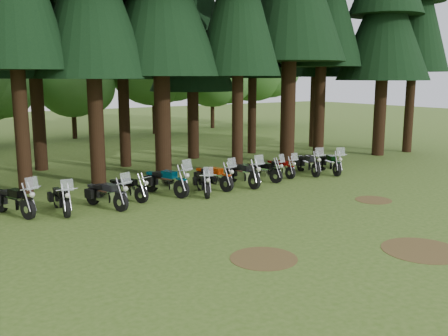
{
  "coord_description": "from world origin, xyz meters",
  "views": [
    {
      "loc": [
        -10.95,
        -11.7,
        4.72
      ],
      "look_at": [
        0.55,
        5.0,
        1.0
      ],
      "focal_mm": 40.0,
      "sensor_mm": 36.0,
      "label": 1
    }
  ],
  "objects_px": {
    "motorcycle_0": "(14,202)",
    "motorcycle_1": "(61,200)",
    "motorcycle_10": "(308,164)",
    "motorcycle_2": "(106,195)",
    "motorcycle_11": "(330,164)",
    "motorcycle_4": "(166,182)",
    "motorcycle_5": "(203,184)",
    "motorcycle_3": "(127,189)",
    "motorcycle_9": "(280,168)",
    "motorcycle_7": "(243,174)",
    "motorcycle_6": "(213,178)",
    "motorcycle_8": "(263,171)"
  },
  "relations": [
    {
      "from": "motorcycle_0",
      "to": "motorcycle_1",
      "type": "distance_m",
      "value": 1.55
    },
    {
      "from": "motorcycle_0",
      "to": "motorcycle_10",
      "type": "xyz_separation_m",
      "value": [
        13.56,
        -0.31,
        -0.01
      ]
    },
    {
      "from": "motorcycle_2",
      "to": "motorcycle_11",
      "type": "bearing_deg",
      "value": -17.24
    },
    {
      "from": "motorcycle_4",
      "to": "motorcycle_5",
      "type": "height_order",
      "value": "motorcycle_4"
    },
    {
      "from": "motorcycle_3",
      "to": "motorcycle_4",
      "type": "bearing_deg",
      "value": -23.4
    },
    {
      "from": "motorcycle_1",
      "to": "motorcycle_3",
      "type": "distance_m",
      "value": 2.66
    },
    {
      "from": "motorcycle_0",
      "to": "motorcycle_9",
      "type": "bearing_deg",
      "value": -19.91
    },
    {
      "from": "motorcycle_4",
      "to": "motorcycle_10",
      "type": "xyz_separation_m",
      "value": [
        7.82,
        -0.05,
        -0.04
      ]
    },
    {
      "from": "motorcycle_11",
      "to": "motorcycle_3",
      "type": "bearing_deg",
      "value": -163.48
    },
    {
      "from": "motorcycle_4",
      "to": "motorcycle_7",
      "type": "height_order",
      "value": "motorcycle_4"
    },
    {
      "from": "motorcycle_4",
      "to": "motorcycle_11",
      "type": "bearing_deg",
      "value": -19.52
    },
    {
      "from": "motorcycle_6",
      "to": "motorcycle_7",
      "type": "distance_m",
      "value": 1.43
    },
    {
      "from": "motorcycle_9",
      "to": "motorcycle_11",
      "type": "height_order",
      "value": "motorcycle_11"
    },
    {
      "from": "motorcycle_4",
      "to": "motorcycle_9",
      "type": "bearing_deg",
      "value": -14.11
    },
    {
      "from": "motorcycle_3",
      "to": "motorcycle_7",
      "type": "relative_size",
      "value": 0.84
    },
    {
      "from": "motorcycle_10",
      "to": "motorcycle_2",
      "type": "bearing_deg",
      "value": -160.17
    },
    {
      "from": "motorcycle_9",
      "to": "motorcycle_11",
      "type": "distance_m",
      "value": 2.67
    },
    {
      "from": "motorcycle_0",
      "to": "motorcycle_7",
      "type": "distance_m",
      "value": 9.36
    },
    {
      "from": "motorcycle_6",
      "to": "motorcycle_10",
      "type": "xyz_separation_m",
      "value": [
        5.63,
        0.09,
        0.0
      ]
    },
    {
      "from": "motorcycle_4",
      "to": "motorcycle_10",
      "type": "distance_m",
      "value": 7.82
    },
    {
      "from": "motorcycle_0",
      "to": "motorcycle_9",
      "type": "distance_m",
      "value": 12.03
    },
    {
      "from": "motorcycle_5",
      "to": "motorcycle_3",
      "type": "bearing_deg",
      "value": -175.29
    },
    {
      "from": "motorcycle_2",
      "to": "motorcycle_6",
      "type": "relative_size",
      "value": 0.97
    },
    {
      "from": "motorcycle_1",
      "to": "motorcycle_11",
      "type": "bearing_deg",
      "value": 3.46
    },
    {
      "from": "motorcycle_1",
      "to": "motorcycle_7",
      "type": "bearing_deg",
      "value": 3.81
    },
    {
      "from": "motorcycle_9",
      "to": "motorcycle_11",
      "type": "bearing_deg",
      "value": -17.88
    },
    {
      "from": "motorcycle_11",
      "to": "motorcycle_9",
      "type": "bearing_deg",
      "value": -176.42
    },
    {
      "from": "motorcycle_3",
      "to": "motorcycle_8",
      "type": "xyz_separation_m",
      "value": [
        6.58,
        -0.15,
        0.01
      ]
    },
    {
      "from": "motorcycle_0",
      "to": "motorcycle_4",
      "type": "bearing_deg",
      "value": -22.48
    },
    {
      "from": "motorcycle_8",
      "to": "motorcycle_3",
      "type": "bearing_deg",
      "value": 160.18
    },
    {
      "from": "motorcycle_2",
      "to": "motorcycle_11",
      "type": "xyz_separation_m",
      "value": [
        11.61,
        0.09,
        -0.0
      ]
    },
    {
      "from": "motorcycle_1",
      "to": "motorcycle_6",
      "type": "distance_m",
      "value": 6.48
    },
    {
      "from": "motorcycle_9",
      "to": "motorcycle_11",
      "type": "xyz_separation_m",
      "value": [
        2.57,
        -0.74,
        0.06
      ]
    },
    {
      "from": "motorcycle_4",
      "to": "motorcycle_6",
      "type": "xyz_separation_m",
      "value": [
        2.19,
        -0.14,
        -0.04
      ]
    },
    {
      "from": "motorcycle_2",
      "to": "motorcycle_5",
      "type": "relative_size",
      "value": 1.12
    },
    {
      "from": "motorcycle_0",
      "to": "motorcycle_5",
      "type": "distance_m",
      "value": 7.11
    },
    {
      "from": "motorcycle_7",
      "to": "motorcycle_9",
      "type": "relative_size",
      "value": 1.2
    },
    {
      "from": "motorcycle_6",
      "to": "motorcycle_11",
      "type": "height_order",
      "value": "motorcycle_6"
    },
    {
      "from": "motorcycle_8",
      "to": "motorcycle_7",
      "type": "bearing_deg",
      "value": 173.3
    },
    {
      "from": "motorcycle_1",
      "to": "motorcycle_9",
      "type": "distance_m",
      "value": 10.6
    },
    {
      "from": "motorcycle_2",
      "to": "motorcycle_8",
      "type": "bearing_deg",
      "value": -13.98
    },
    {
      "from": "motorcycle_6",
      "to": "motorcycle_3",
      "type": "bearing_deg",
      "value": 165.32
    },
    {
      "from": "motorcycle_5",
      "to": "motorcycle_8",
      "type": "bearing_deg",
      "value": 31.41
    },
    {
      "from": "motorcycle_6",
      "to": "motorcycle_10",
      "type": "relative_size",
      "value": 1.01
    },
    {
      "from": "motorcycle_4",
      "to": "motorcycle_8",
      "type": "distance_m",
      "value": 4.93
    },
    {
      "from": "motorcycle_1",
      "to": "motorcycle_11",
      "type": "distance_m",
      "value": 13.16
    },
    {
      "from": "motorcycle_1",
      "to": "motorcycle_4",
      "type": "bearing_deg",
      "value": 8.05
    },
    {
      "from": "motorcycle_8",
      "to": "motorcycle_11",
      "type": "distance_m",
      "value": 3.95
    },
    {
      "from": "motorcycle_7",
      "to": "motorcycle_10",
      "type": "height_order",
      "value": "motorcycle_7"
    },
    {
      "from": "motorcycle_5",
      "to": "motorcycle_7",
      "type": "bearing_deg",
      "value": 30.8
    }
  ]
}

